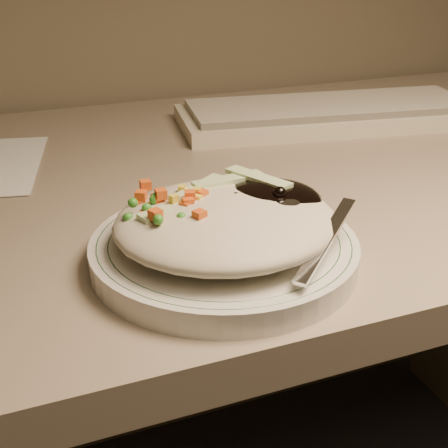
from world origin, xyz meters
name	(u,v)px	position (x,y,z in m)	size (l,w,h in m)	color
desk	(205,309)	(0.00, 1.38, 0.54)	(1.40, 0.70, 0.74)	gray
plate	(224,251)	(-0.06, 1.16, 0.75)	(0.23, 0.23, 0.02)	silver
plate_rim	(224,241)	(-0.06, 1.16, 0.76)	(0.22, 0.22, 0.00)	#144723
meal	(229,218)	(-0.06, 1.16, 0.78)	(0.20, 0.19, 0.05)	#B5AC93
keyboard	(330,114)	(0.24, 1.50, 0.76)	(0.47, 0.23, 0.03)	beige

